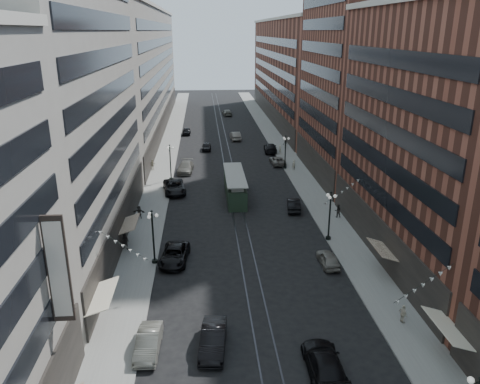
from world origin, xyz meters
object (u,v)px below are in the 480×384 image
object	(u,v)px
lamppost_sw_mid	(170,161)
car_9	(186,131)
lamppost_se_far	(330,214)
streetcar	(235,186)
car_14	(235,136)
pedestrian_9	(285,144)
car_8	(186,167)
pedestrian_5	(139,212)
car_11	(277,161)
car_extra_0	(227,113)
pedestrian_7	(338,211)
pedestrian_4	(403,314)
car_12	(270,148)
pedestrian_8	(294,165)
pedestrian_extra_0	(280,149)
car_4	(328,259)
car_1	(148,343)
pedestrian_2	(125,242)
car_7	(174,187)
lamppost_se_mid	(285,151)
car_5	(213,339)
lamppost_sw_far	(153,235)
car_2	(174,255)
car_13	(207,147)
car_10	(294,205)
pedestrian_6	(153,165)
car_6	(324,363)

from	to	relation	value
lamppost_sw_mid	car_9	xyz separation A→B (m)	(1.36, 33.49, -2.37)
lamppost_se_far	streetcar	xyz separation A→B (m)	(-9.20, 14.94, -1.58)
car_14	pedestrian_9	bearing A→B (deg)	133.34
lamppost_sw_mid	car_8	distance (m)	5.42
lamppost_sw_mid	pedestrian_5	world-z (taller)	lamppost_sw_mid
lamppost_sw_mid	car_11	xyz separation A→B (m)	(17.60, 7.82, -2.41)
pedestrian_9	car_extra_0	world-z (taller)	pedestrian_9
car_11	pedestrian_7	xyz separation A→B (m)	(3.58, -24.59, 0.28)
pedestrian_4	car_12	bearing A→B (deg)	-12.94
pedestrian_8	pedestrian_extra_0	size ratio (longest dim) A/B	1.06
pedestrian_4	lamppost_se_far	bearing A→B (deg)	-9.05
car_4	car_1	bearing A→B (deg)	35.15
pedestrian_2	car_7	bearing A→B (deg)	97.15
car_11	pedestrian_9	distance (m)	11.71
car_1	car_14	size ratio (longest dim) A/B	0.88
lamppost_se_mid	pedestrian_2	world-z (taller)	lamppost_se_mid
pedestrian_9	pedestrian_2	bearing A→B (deg)	-99.65
lamppost_se_far	car_12	bearing A→B (deg)	91.16
car_5	lamppost_se_far	bearing A→B (deg)	59.35
lamppost_sw_far	car_9	world-z (taller)	lamppost_sw_far
car_7	car_12	world-z (taller)	car_7
car_1	car_14	bearing A→B (deg)	83.38
car_8	car_14	distance (m)	24.97
lamppost_sw_mid	lamppost_se_far	xyz separation A→B (m)	(18.40, -23.00, 0.00)
pedestrian_2	car_extra_0	bearing A→B (deg)	99.46
car_4	pedestrian_5	xyz separation A→B (m)	(-19.85, 13.33, 0.26)
car_2	car_12	distance (m)	45.98
car_5	pedestrian_2	size ratio (longest dim) A/B	2.77
car_13	car_14	world-z (taller)	car_14
car_2	car_10	xyz separation A→B (m)	(14.40, 13.06, -0.02)
car_14	car_5	bearing A→B (deg)	80.62
lamppost_se_far	lamppost_sw_far	bearing A→B (deg)	-167.74
pedestrian_2	car_extra_0	size ratio (longest dim) A/B	0.33
car_2	car_10	size ratio (longest dim) A/B	1.22
car_2	pedestrian_extra_0	size ratio (longest dim) A/B	3.54
car_4	pedestrian_6	world-z (taller)	pedestrian_6
pedestrian_2	pedestrian_4	size ratio (longest dim) A/B	1.17
car_1	car_2	bearing A→B (deg)	87.82
car_14	pedestrian_extra_0	distance (m)	14.78
car_9	car_11	xyz separation A→B (m)	(16.24, -25.67, -0.05)
lamppost_sw_far	car_11	bearing A→B (deg)	63.18
pedestrian_6	pedestrian_extra_0	distance (m)	24.23
lamppost_se_far	car_6	size ratio (longest dim) A/B	0.96
streetcar	car_7	distance (m)	8.77
lamppost_sw_mid	pedestrian_7	distance (m)	27.10
streetcar	pedestrian_2	world-z (taller)	streetcar
car_4	pedestrian_6	distance (m)	39.75
car_10	car_12	xyz separation A→B (m)	(1.27, 30.17, 0.07)
car_4	pedestrian_6	xyz separation A→B (m)	(-20.23, 34.22, 0.34)
streetcar	car_9	size ratio (longest dim) A/B	2.77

